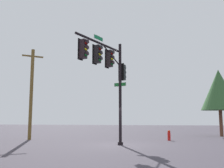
# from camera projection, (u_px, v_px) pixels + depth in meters

# --- Properties ---
(ground_plane) EXTENTS (120.00, 120.00, 0.00)m
(ground_plane) POSITION_uv_depth(u_px,v_px,m) (120.00, 145.00, 17.16)
(ground_plane) COLOR #403B44
(signal_pole_assembly) EXTENTS (5.18, 2.21, 6.95)m
(signal_pole_assembly) POSITION_uv_depth(u_px,v_px,m) (109.00, 68.00, 16.58)
(signal_pole_assembly) COLOR black
(signal_pole_assembly) RESTS_ON ground_plane
(utility_pole) EXTENTS (1.21, 1.49, 7.79)m
(utility_pole) POSITION_uv_depth(u_px,v_px,m) (31.00, 92.00, 22.15)
(utility_pole) COLOR brown
(utility_pole) RESTS_ON ground_plane
(fire_hydrant) EXTENTS (0.33, 0.24, 0.83)m
(fire_hydrant) POSITION_uv_depth(u_px,v_px,m) (169.00, 135.00, 20.92)
(fire_hydrant) COLOR red
(fire_hydrant) RESTS_ON ground_plane
(tree_near) EXTENTS (3.77, 3.77, 6.83)m
(tree_near) POSITION_uv_depth(u_px,v_px,m) (219.00, 90.00, 26.45)
(tree_near) COLOR brown
(tree_near) RESTS_ON ground_plane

